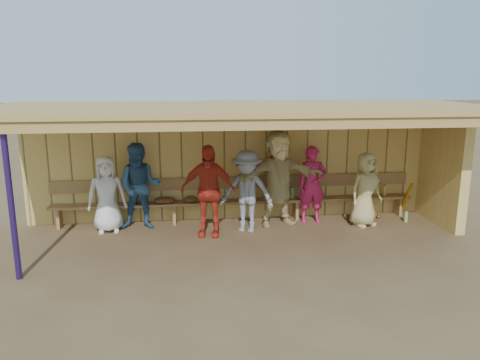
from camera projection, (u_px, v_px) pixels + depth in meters
name	position (u px, v px, depth m)	size (l,w,h in m)	color
ground	(242.00, 238.00, 8.90)	(90.00, 90.00, 0.00)	brown
player_b	(107.00, 194.00, 9.11)	(0.74, 0.48, 1.52)	white
player_c	(140.00, 186.00, 9.26)	(0.84, 0.66, 1.74)	#315A87
player_d	(208.00, 191.00, 8.86)	(1.03, 0.43, 1.77)	red
player_e	(247.00, 191.00, 9.12)	(1.05, 0.60, 1.62)	gray
player_f	(278.00, 178.00, 9.48)	(1.83, 0.58, 1.98)	#DCC07C
player_g	(312.00, 185.00, 9.69)	(0.59, 0.38, 1.61)	#B81D4E
player_h	(365.00, 189.00, 9.47)	(0.74, 0.48, 1.52)	tan
dugout_structure	(257.00, 144.00, 9.23)	(8.80, 3.20, 2.50)	#DDB65E
bench	(236.00, 196.00, 9.86)	(7.60, 0.34, 0.93)	#A17845
dugout_equipment	(217.00, 200.00, 9.69)	(5.41, 0.62, 0.80)	#C39016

